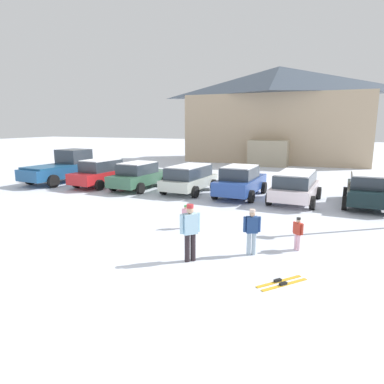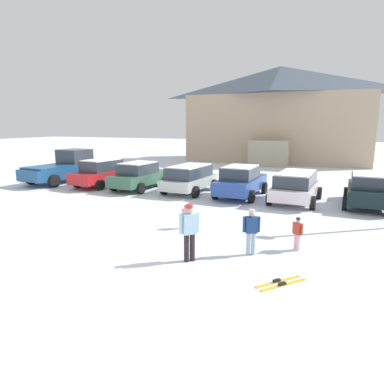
{
  "view_description": "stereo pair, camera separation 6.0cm",
  "coord_description": "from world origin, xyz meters",
  "px_view_note": "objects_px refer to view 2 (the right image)",
  "views": [
    {
      "loc": [
        4.5,
        -5.58,
        3.85
      ],
      "look_at": [
        -0.74,
        6.95,
        1.16
      ],
      "focal_mm": 32.0,
      "sensor_mm": 36.0,
      "label": 1
    },
    {
      "loc": [
        4.55,
        -5.55,
        3.85
      ],
      "look_at": [
        -0.74,
        6.95,
        1.16
      ],
      "focal_mm": 32.0,
      "sensor_mm": 36.0,
      "label": 2
    }
  ],
  "objects_px": {
    "ski_lodge": "(279,114)",
    "skier_child_in_pink_snowsuit": "(185,215)",
    "pair_of_skis": "(281,283)",
    "parked_black_sedan": "(368,190)",
    "parked_blue_hatchback": "(241,181)",
    "pickup_truck": "(65,167)",
    "skier_adult_in_blue_parka": "(189,229)",
    "parked_white_suv": "(296,186)",
    "parked_green_coupe": "(140,175)",
    "skier_teen_in_navy_coat": "(251,229)",
    "parked_red_sedan": "(104,172)",
    "parked_silver_wagon": "(190,178)",
    "skier_child_in_red_jacket": "(297,232)"
  },
  "relations": [
    {
      "from": "parked_silver_wagon",
      "to": "pickup_truck",
      "type": "bearing_deg",
      "value": 179.05
    },
    {
      "from": "skier_teen_in_navy_coat",
      "to": "parked_blue_hatchback",
      "type": "bearing_deg",
      "value": 107.05
    },
    {
      "from": "parked_silver_wagon",
      "to": "parked_black_sedan",
      "type": "xyz_separation_m",
      "value": [
        9.19,
        0.13,
        -0.04
      ]
    },
    {
      "from": "skier_adult_in_blue_parka",
      "to": "parked_blue_hatchback",
      "type": "bearing_deg",
      "value": 96.15
    },
    {
      "from": "pickup_truck",
      "to": "skier_teen_in_navy_coat",
      "type": "relative_size",
      "value": 4.03
    },
    {
      "from": "parked_red_sedan",
      "to": "parked_blue_hatchback",
      "type": "xyz_separation_m",
      "value": [
        8.96,
        0.08,
        -0.0
      ]
    },
    {
      "from": "parked_black_sedan",
      "to": "skier_teen_in_navy_coat",
      "type": "relative_size",
      "value": 2.97
    },
    {
      "from": "parked_black_sedan",
      "to": "skier_teen_in_navy_coat",
      "type": "height_order",
      "value": "parked_black_sedan"
    },
    {
      "from": "parked_blue_hatchback",
      "to": "pickup_truck",
      "type": "height_order",
      "value": "pickup_truck"
    },
    {
      "from": "ski_lodge",
      "to": "skier_child_in_pink_snowsuit",
      "type": "relative_size",
      "value": 20.66
    },
    {
      "from": "ski_lodge",
      "to": "pair_of_skis",
      "type": "height_order",
      "value": "ski_lodge"
    },
    {
      "from": "skier_child_in_red_jacket",
      "to": "skier_adult_in_blue_parka",
      "type": "bearing_deg",
      "value": -142.59
    },
    {
      "from": "parked_green_coupe",
      "to": "parked_black_sedan",
      "type": "bearing_deg",
      "value": 1.21
    },
    {
      "from": "skier_teen_in_navy_coat",
      "to": "parked_red_sedan",
      "type": "bearing_deg",
      "value": 144.8
    },
    {
      "from": "pair_of_skis",
      "to": "parked_black_sedan",
      "type": "bearing_deg",
      "value": 75.55
    },
    {
      "from": "parked_blue_hatchback",
      "to": "skier_teen_in_navy_coat",
      "type": "distance_m",
      "value": 8.55
    },
    {
      "from": "parked_red_sedan",
      "to": "skier_child_in_red_jacket",
      "type": "distance_m",
      "value": 14.58
    },
    {
      "from": "parked_red_sedan",
      "to": "parked_black_sedan",
      "type": "relative_size",
      "value": 1.16
    },
    {
      "from": "parked_green_coupe",
      "to": "skier_child_in_pink_snowsuit",
      "type": "xyz_separation_m",
      "value": [
        5.87,
        -6.32,
        -0.32
      ]
    },
    {
      "from": "parked_red_sedan",
      "to": "skier_adult_in_blue_parka",
      "type": "distance_m",
      "value": 13.6
    },
    {
      "from": "parked_blue_hatchback",
      "to": "parked_black_sedan",
      "type": "relative_size",
      "value": 1.05
    },
    {
      "from": "ski_lodge",
      "to": "pickup_truck",
      "type": "bearing_deg",
      "value": -119.91
    },
    {
      "from": "ski_lodge",
      "to": "parked_green_coupe",
      "type": "xyz_separation_m",
      "value": [
        -5.01,
        -19.47,
        -4.08
      ]
    },
    {
      "from": "ski_lodge",
      "to": "parked_blue_hatchback",
      "type": "distance_m",
      "value": 19.76
    },
    {
      "from": "parked_black_sedan",
      "to": "pair_of_skis",
      "type": "bearing_deg",
      "value": -104.45
    },
    {
      "from": "parked_white_suv",
      "to": "pair_of_skis",
      "type": "bearing_deg",
      "value": -85.53
    },
    {
      "from": "ski_lodge",
      "to": "parked_white_suv",
      "type": "distance_m",
      "value": 20.44
    },
    {
      "from": "parked_black_sedan",
      "to": "skier_teen_in_navy_coat",
      "type": "bearing_deg",
      "value": -113.98
    },
    {
      "from": "skier_child_in_pink_snowsuit",
      "to": "pair_of_skis",
      "type": "bearing_deg",
      "value": -39.2
    },
    {
      "from": "parked_white_suv",
      "to": "parked_black_sedan",
      "type": "relative_size",
      "value": 1.02
    },
    {
      "from": "skier_child_in_red_jacket",
      "to": "pair_of_skis",
      "type": "height_order",
      "value": "skier_child_in_red_jacket"
    },
    {
      "from": "parked_green_coupe",
      "to": "skier_teen_in_navy_coat",
      "type": "distance_m",
      "value": 11.87
    },
    {
      "from": "parked_red_sedan",
      "to": "skier_adult_in_blue_parka",
      "type": "bearing_deg",
      "value": -42.86
    },
    {
      "from": "parked_green_coupe",
      "to": "parked_silver_wagon",
      "type": "distance_m",
      "value": 3.25
    },
    {
      "from": "pickup_truck",
      "to": "skier_teen_in_navy_coat",
      "type": "bearing_deg",
      "value": -29.28
    },
    {
      "from": "skier_child_in_red_jacket",
      "to": "ski_lodge",
      "type": "bearing_deg",
      "value": 100.64
    },
    {
      "from": "parked_black_sedan",
      "to": "skier_child_in_pink_snowsuit",
      "type": "height_order",
      "value": "parked_black_sedan"
    },
    {
      "from": "ski_lodge",
      "to": "skier_child_in_pink_snowsuit",
      "type": "xyz_separation_m",
      "value": [
        0.86,
        -25.79,
        -4.4
      ]
    },
    {
      "from": "parked_red_sedan",
      "to": "skier_teen_in_navy_coat",
      "type": "height_order",
      "value": "parked_red_sedan"
    },
    {
      "from": "parked_green_coupe",
      "to": "pickup_truck",
      "type": "relative_size",
      "value": 0.79
    },
    {
      "from": "pair_of_skis",
      "to": "skier_teen_in_navy_coat",
      "type": "bearing_deg",
      "value": 125.3
    },
    {
      "from": "pickup_truck",
      "to": "pair_of_skis",
      "type": "xyz_separation_m",
      "value": [
        15.92,
        -9.89,
        -0.97
      ]
    },
    {
      "from": "parked_white_suv",
      "to": "skier_adult_in_blue_parka",
      "type": "xyz_separation_m",
      "value": [
        -1.89,
        -9.03,
        0.1
      ]
    },
    {
      "from": "pair_of_skis",
      "to": "parked_green_coupe",
      "type": "bearing_deg",
      "value": 135.84
    },
    {
      "from": "parked_silver_wagon",
      "to": "pair_of_skis",
      "type": "bearing_deg",
      "value": -55.69
    },
    {
      "from": "parked_black_sedan",
      "to": "skier_child_in_pink_snowsuit",
      "type": "xyz_separation_m",
      "value": [
        -6.57,
        -6.58,
        -0.31
      ]
    },
    {
      "from": "ski_lodge",
      "to": "skier_teen_in_navy_coat",
      "type": "bearing_deg",
      "value": -82.22
    },
    {
      "from": "skier_child_in_pink_snowsuit",
      "to": "skier_adult_in_blue_parka",
      "type": "relative_size",
      "value": 0.53
    },
    {
      "from": "parked_blue_hatchback",
      "to": "skier_child_in_pink_snowsuit",
      "type": "relative_size",
      "value": 4.92
    },
    {
      "from": "parked_white_suv",
      "to": "skier_child_in_pink_snowsuit",
      "type": "distance_m",
      "value": 7.01
    }
  ]
}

